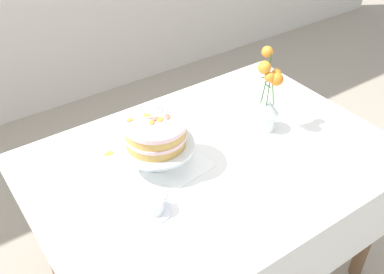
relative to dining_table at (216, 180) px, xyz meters
The scene contains 8 objects.
ground_plane 0.65m from the dining_table, 90.00° to the left, with size 12.00×12.00×0.00m, color #9E9384.
dining_table is the anchor object (origin of this frame).
linen_napkin 0.25m from the dining_table, 147.55° to the left, with size 0.32×0.32×0.00m, color white.
cake_stand 0.29m from the dining_table, 147.55° to the left, with size 0.29×0.29×0.10m.
layer_cake 0.34m from the dining_table, 147.51° to the left, with size 0.23×0.23×0.11m.
flower_vase 0.39m from the dining_table, 11.38° to the left, with size 0.10×0.11×0.36m.
teacup 0.37m from the dining_table, 166.26° to the right, with size 0.13×0.13×0.07m.
loose_petal_0 0.44m from the dining_table, 138.39° to the left, with size 0.04×0.02×0.01m, color yellow.
Camera 1 is at (-0.83, -1.06, 1.86)m, focal length 41.93 mm.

